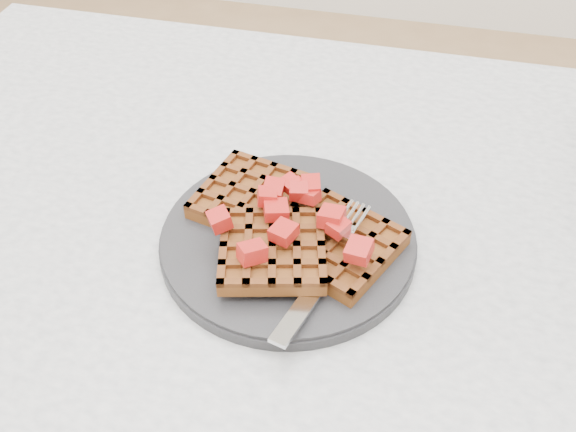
{
  "coord_description": "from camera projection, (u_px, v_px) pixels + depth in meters",
  "views": [
    {
      "loc": [
        0.05,
        -0.44,
        1.21
      ],
      "look_at": [
        -0.05,
        -0.01,
        0.79
      ],
      "focal_mm": 40.0,
      "sensor_mm": 36.0,
      "label": 1
    }
  ],
  "objects": [
    {
      "name": "plate",
      "position": [
        288.0,
        240.0,
        0.63
      ],
      "size": [
        0.25,
        0.25,
        0.02
      ],
      "primitive_type": "cylinder",
      "color": "#232326",
      "rests_on": "table"
    },
    {
      "name": "table",
      "position": [
        336.0,
        315.0,
        0.71
      ],
      "size": [
        1.2,
        0.8,
        0.75
      ],
      "color": "silver",
      "rests_on": "ground"
    },
    {
      "name": "waffles",
      "position": [
        287.0,
        228.0,
        0.61
      ],
      "size": [
        0.22,
        0.19,
        0.03
      ],
      "color": "brown",
      "rests_on": "plate"
    },
    {
      "name": "fork",
      "position": [
        328.0,
        268.0,
        0.58
      ],
      "size": [
        0.07,
        0.18,
        0.02
      ],
      "primitive_type": null,
      "rotation": [
        0.0,
        0.0,
        -0.25
      ],
      "color": "silver",
      "rests_on": "plate"
    },
    {
      "name": "strawberry_pile",
      "position": [
        288.0,
        205.0,
        0.6
      ],
      "size": [
        0.15,
        0.15,
        0.02
      ],
      "primitive_type": null,
      "color": "maroon",
      "rests_on": "waffles"
    }
  ]
}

